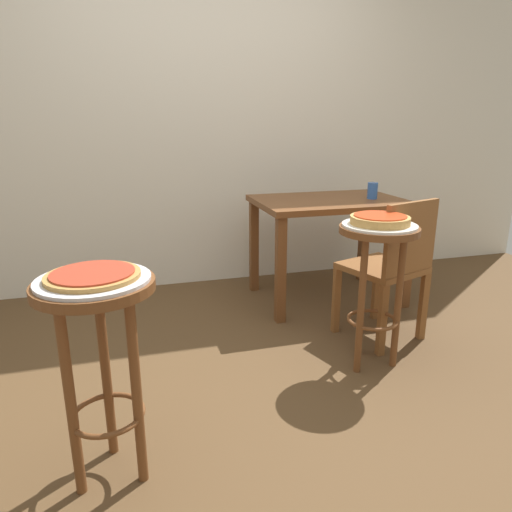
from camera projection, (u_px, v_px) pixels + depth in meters
name	position (u px, v px, depth m)	size (l,w,h in m)	color
ground_plane	(267.00, 382.00, 2.32)	(6.00, 6.00, 0.00)	brown
back_wall	(202.00, 88.00, 3.42)	(6.00, 0.10, 3.00)	silver
stool_foreground	(99.00, 336.00, 1.56)	(0.40, 0.40, 0.76)	brown
serving_plate_foreground	(93.00, 280.00, 1.50)	(0.37, 0.37, 0.01)	silver
pizza_foreground	(93.00, 275.00, 1.50)	(0.30, 0.30, 0.02)	#B78442
stool_middle	(376.00, 264.00, 2.34)	(0.40, 0.40, 0.76)	brown
serving_plate_middle	(379.00, 225.00, 2.29)	(0.37, 0.37, 0.01)	white
pizza_middle	(380.00, 220.00, 2.28)	(0.29, 0.29, 0.05)	tan
dining_table	(329.00, 215.00, 3.25)	(1.03, 0.72, 0.74)	brown
cup_near_edge	(372.00, 191.00, 3.21)	(0.07, 0.07, 0.11)	#3360B2
wooden_chair	(391.00, 265.00, 2.64)	(0.51, 0.51, 0.85)	brown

